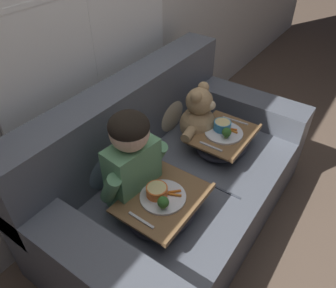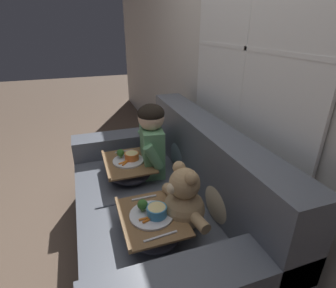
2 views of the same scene
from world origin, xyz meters
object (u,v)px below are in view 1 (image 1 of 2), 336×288
at_px(couch, 170,178).
at_px(lap_tray_child, 163,205).
at_px(throw_pillow_behind_child, 100,159).
at_px(teddy_bear, 199,118).
at_px(lap_tray_teddy, 223,140).
at_px(child_figure, 132,156).
at_px(throw_pillow_behind_teddy, 168,107).

relative_size(couch, lap_tray_child, 3.94).
bearing_deg(throw_pillow_behind_child, couch, -37.47).
height_order(teddy_bear, lap_tray_child, teddy_bear).
distance_m(throw_pillow_behind_child, lap_tray_teddy, 0.76).
height_order(couch, child_figure, child_figure).
relative_size(lap_tray_child, lap_tray_teddy, 1.06).
relative_size(child_figure, lap_tray_teddy, 1.32).
relative_size(couch, throw_pillow_behind_teddy, 4.86).
bearing_deg(child_figure, teddy_bear, -0.39).
relative_size(teddy_bear, lap_tray_child, 0.96).
bearing_deg(couch, lap_tray_teddy, -28.86).
xyz_separation_m(throw_pillow_behind_child, lap_tray_child, (-0.00, -0.42, -0.09)).
bearing_deg(couch, teddy_bear, 0.72).
xyz_separation_m(child_figure, teddy_bear, (0.63, -0.00, -0.13)).
bearing_deg(teddy_bear, child_figure, 179.61).
bearing_deg(lap_tray_teddy, throw_pillow_behind_child, 146.62).
xyz_separation_m(couch, throw_pillow_behind_child, (-0.32, 0.24, 0.27)).
relative_size(throw_pillow_behind_teddy, teddy_bear, 0.84).
distance_m(couch, lap_tray_teddy, 0.40).
bearing_deg(lap_tray_child, child_figure, 89.73).
bearing_deg(couch, throw_pillow_behind_teddy, 37.47).
distance_m(throw_pillow_behind_child, teddy_bear, 0.68).
relative_size(child_figure, lap_tray_child, 1.24).
height_order(throw_pillow_behind_child, child_figure, child_figure).
relative_size(child_figure, teddy_bear, 1.29).
bearing_deg(couch, child_figure, 178.50).
distance_m(throw_pillow_behind_teddy, child_figure, 0.69).
height_order(throw_pillow_behind_teddy, child_figure, child_figure).
distance_m(child_figure, lap_tray_child, 0.29).
bearing_deg(throw_pillow_behind_child, child_figure, -90.03).
relative_size(throw_pillow_behind_child, throw_pillow_behind_teddy, 1.00).
xyz_separation_m(couch, lap_tray_teddy, (0.32, -0.17, 0.17)).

